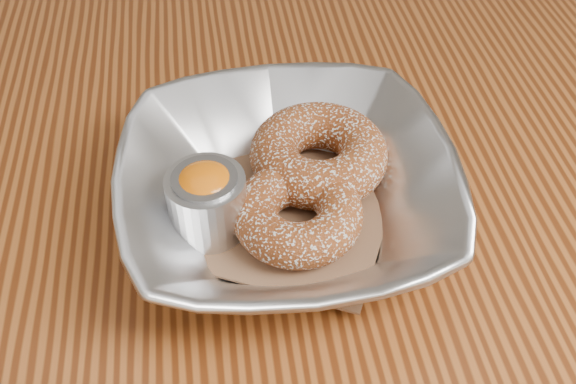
{
  "coord_description": "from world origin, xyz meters",
  "views": [
    {
      "loc": [
        0.0,
        -0.35,
        1.13
      ],
      "look_at": [
        0.05,
        -0.01,
        0.78
      ],
      "focal_mm": 42.0,
      "sensor_mm": 36.0,
      "label": 1
    }
  ],
  "objects": [
    {
      "name": "table",
      "position": [
        0.0,
        0.0,
        0.65
      ],
      "size": [
        1.2,
        0.8,
        0.75
      ],
      "color": "brown",
      "rests_on": "ground_plane"
    },
    {
      "name": "serving_bowl",
      "position": [
        0.05,
        -0.01,
        0.78
      ],
      "size": [
        0.24,
        0.24,
        0.06
      ],
      "primitive_type": "imported",
      "color": "silver",
      "rests_on": "table"
    },
    {
      "name": "parchment",
      "position": [
        0.05,
        -0.01,
        0.76
      ],
      "size": [
        0.19,
        0.19,
        0.0
      ],
      "primitive_type": "cube",
      "rotation": [
        0.0,
        0.0,
        1.12
      ],
      "color": "brown",
      "rests_on": "table"
    },
    {
      "name": "donut_back",
      "position": [
        0.08,
        0.03,
        0.78
      ],
      "size": [
        0.14,
        0.14,
        0.04
      ],
      "primitive_type": "torus",
      "rotation": [
        0.0,
        0.0,
        0.43
      ],
      "color": "brown",
      "rests_on": "parchment"
    },
    {
      "name": "donut_front",
      "position": [
        0.06,
        -0.03,
        0.78
      ],
      "size": [
        0.13,
        0.13,
        0.03
      ],
      "primitive_type": "torus",
      "rotation": [
        0.0,
        0.0,
        0.55
      ],
      "color": "brown",
      "rests_on": "parchment"
    },
    {
      "name": "ramekin",
      "position": [
        -0.01,
        -0.02,
        0.79
      ],
      "size": [
        0.06,
        0.06,
        0.06
      ],
      "color": "silver",
      "rests_on": "table"
    }
  ]
}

